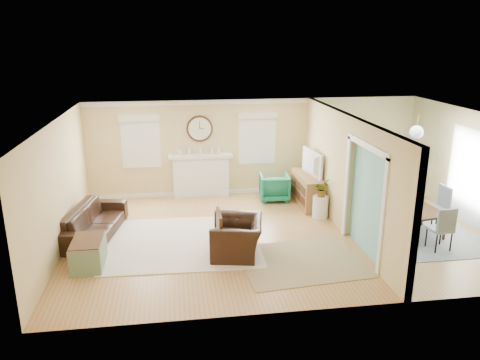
# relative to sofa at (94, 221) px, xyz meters

# --- Properties ---
(floor) EXTENTS (9.00, 9.00, 0.00)m
(floor) POSITION_rel_sofa_xyz_m (3.97, -0.53, -0.33)
(floor) COLOR #A37845
(floor) RESTS_ON ground
(wall_back) EXTENTS (9.00, 0.02, 2.60)m
(wall_back) POSITION_rel_sofa_xyz_m (3.97, 2.47, 0.97)
(wall_back) COLOR #D8B579
(wall_back) RESTS_ON ground
(wall_front) EXTENTS (9.00, 0.02, 2.60)m
(wall_front) POSITION_rel_sofa_xyz_m (3.97, -3.53, 0.97)
(wall_front) COLOR #D8B579
(wall_front) RESTS_ON ground
(wall_left) EXTENTS (0.02, 6.00, 2.60)m
(wall_left) POSITION_rel_sofa_xyz_m (-0.53, -0.53, 0.97)
(wall_left) COLOR #D8B579
(wall_left) RESTS_ON ground
(wall_right) EXTENTS (0.02, 6.00, 2.60)m
(wall_right) POSITION_rel_sofa_xyz_m (8.47, -0.53, 0.97)
(wall_right) COLOR #D8B579
(wall_right) RESTS_ON ground
(ceiling) EXTENTS (9.00, 6.00, 0.02)m
(ceiling) POSITION_rel_sofa_xyz_m (3.97, -0.53, 2.27)
(ceiling) COLOR white
(ceiling) RESTS_ON wall_back
(partition) EXTENTS (0.17, 6.00, 2.60)m
(partition) POSITION_rel_sofa_xyz_m (5.49, -0.25, 1.03)
(partition) COLOR #D8B579
(partition) RESTS_ON ground
(fireplace) EXTENTS (1.70, 0.30, 1.17)m
(fireplace) POSITION_rel_sofa_xyz_m (2.47, 2.35, 0.27)
(fireplace) COLOR white
(fireplace) RESTS_ON ground
(wall_clock) EXTENTS (0.70, 0.07, 0.70)m
(wall_clock) POSITION_rel_sofa_xyz_m (2.47, 2.44, 1.52)
(wall_clock) COLOR #492F1C
(wall_clock) RESTS_ON wall_back
(window_left) EXTENTS (1.05, 0.13, 1.42)m
(window_left) POSITION_rel_sofa_xyz_m (0.92, 2.42, 1.33)
(window_left) COLOR white
(window_left) RESTS_ON wall_back
(window_right) EXTENTS (1.05, 0.13, 1.42)m
(window_right) POSITION_rel_sofa_xyz_m (4.02, 2.42, 1.33)
(window_right) COLOR white
(window_right) RESTS_ON wall_back
(french_doors) EXTENTS (0.06, 1.70, 2.20)m
(french_doors) POSITION_rel_sofa_xyz_m (8.43, -0.53, 0.77)
(french_doors) COLOR white
(french_doors) RESTS_ON ground
(pendant) EXTENTS (0.30, 0.30, 0.55)m
(pendant) POSITION_rel_sofa_xyz_m (6.97, -0.53, 1.87)
(pendant) COLOR gold
(pendant) RESTS_ON ceiling
(rug_cream) EXTENTS (3.26, 2.85, 0.02)m
(rug_cream) POSITION_rel_sofa_xyz_m (1.89, -0.65, -0.32)
(rug_cream) COLOR beige
(rug_cream) RESTS_ON floor
(rug_jute) EXTENTS (2.47, 2.09, 0.01)m
(rug_jute) POSITION_rel_sofa_xyz_m (4.12, -1.86, -0.32)
(rug_jute) COLOR #9C845C
(rug_jute) RESTS_ON floor
(rug_grey) EXTENTS (2.58, 3.23, 0.01)m
(rug_grey) POSITION_rel_sofa_xyz_m (6.97, -0.64, -0.32)
(rug_grey) COLOR gray
(rug_grey) RESTS_ON floor
(sofa) EXTENTS (1.25, 2.35, 0.65)m
(sofa) POSITION_rel_sofa_xyz_m (0.00, 0.00, 0.00)
(sofa) COLOR black
(sofa) RESTS_ON floor
(eames_chair) EXTENTS (1.18, 1.29, 0.73)m
(eames_chair) POSITION_rel_sofa_xyz_m (2.95, -1.37, 0.04)
(eames_chair) COLOR black
(eames_chair) RESTS_ON floor
(green_chair) EXTENTS (0.81, 0.83, 0.70)m
(green_chair) POSITION_rel_sofa_xyz_m (4.38, 1.76, 0.02)
(green_chair) COLOR #187458
(green_chair) RESTS_ON floor
(trunk) EXTENTS (0.57, 0.93, 0.53)m
(trunk) POSITION_rel_sofa_xyz_m (0.10, -1.46, -0.06)
(trunk) COLOR gray
(trunk) RESTS_ON floor
(credenza) EXTENTS (0.52, 1.54, 0.80)m
(credenza) POSITION_rel_sofa_xyz_m (5.15, 1.26, 0.07)
(credenza) COLOR brown
(credenza) RESTS_ON floor
(tv) EXTENTS (0.30, 1.12, 0.64)m
(tv) POSITION_rel_sofa_xyz_m (5.13, 1.26, 0.79)
(tv) COLOR black
(tv) RESTS_ON credenza
(garden_stool) EXTENTS (0.37, 0.37, 0.55)m
(garden_stool) POSITION_rel_sofa_xyz_m (5.19, 0.31, -0.05)
(garden_stool) COLOR white
(garden_stool) RESTS_ON floor
(potted_plant) EXTENTS (0.46, 0.47, 0.40)m
(potted_plant) POSITION_rel_sofa_xyz_m (5.19, 0.31, 0.42)
(potted_plant) COLOR #337F33
(potted_plant) RESTS_ON garden_stool
(dining_table) EXTENTS (1.15, 1.77, 0.58)m
(dining_table) POSITION_rel_sofa_xyz_m (6.97, -0.64, -0.04)
(dining_table) COLOR #492F1C
(dining_table) RESTS_ON floor
(dining_chair_n) EXTENTS (0.45, 0.45, 1.01)m
(dining_chair_n) POSITION_rel_sofa_xyz_m (7.03, 0.51, 0.27)
(dining_chair_n) COLOR gray
(dining_chair_n) RESTS_ON floor
(dining_chair_s) EXTENTS (0.45, 0.45, 0.94)m
(dining_chair_s) POSITION_rel_sofa_xyz_m (7.05, -1.72, 0.22)
(dining_chair_s) COLOR gray
(dining_chair_s) RESTS_ON floor
(dining_chair_w) EXTENTS (0.41, 0.41, 0.89)m
(dining_chair_w) POSITION_rel_sofa_xyz_m (6.38, -0.72, 0.20)
(dining_chair_w) COLOR white
(dining_chair_w) RESTS_ON floor
(dining_chair_e) EXTENTS (0.46, 0.46, 1.00)m
(dining_chair_e) POSITION_rel_sofa_xyz_m (7.55, -0.68, 0.26)
(dining_chair_e) COLOR gray
(dining_chair_e) RESTS_ON floor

